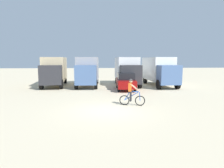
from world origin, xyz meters
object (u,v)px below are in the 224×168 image
Objects in this scene: box_truck_avon_van at (127,70)px; cyclist_orange_shirt at (131,93)px; box_truck_tan_camper at (54,70)px; box_truck_grey_hauler at (88,70)px; sedan_parked at (126,81)px; box_truck_white_box at (159,70)px.

cyclist_orange_shirt is (-1.18, -10.49, -1.03)m from box_truck_avon_van.
box_truck_tan_camper is 1.02× the size of box_truck_grey_hauler.
sedan_parked is at bearing 85.46° from cyclist_orange_shirt.
box_truck_tan_camper is at bearing 176.37° from box_truck_white_box.
box_truck_avon_van is 10.61m from cyclist_orange_shirt.
sedan_parked is 2.34× the size of cyclist_orange_shirt.
box_truck_tan_camper reaches higher than sedan_parked.
box_truck_white_box is (8.40, -0.50, 0.00)m from box_truck_grey_hauler.
box_truck_grey_hauler is at bearing 176.61° from box_truck_white_box.
sedan_parked is (-4.37, -2.81, -0.99)m from box_truck_white_box.
box_truck_grey_hauler is 1.00× the size of box_truck_avon_van.
cyclist_orange_shirt is (-4.91, -9.69, -1.03)m from box_truck_white_box.
sedan_parked is at bearing -99.99° from box_truck_avon_van.
box_truck_grey_hauler is 0.99× the size of box_truck_white_box.
box_truck_tan_camper is 12.87m from cyclist_orange_shirt.
sedan_parked is at bearing -39.36° from box_truck_grey_hauler.
box_truck_white_box reaches higher than cyclist_orange_shirt.
box_truck_tan_camper and box_truck_white_box have the same top height.
cyclist_orange_shirt is (3.49, -10.19, -1.03)m from box_truck_grey_hauler.
box_truck_grey_hauler is 4.68m from box_truck_avon_van.
box_truck_grey_hauler and box_truck_avon_van have the same top height.
box_truck_avon_van is at bearing 167.89° from box_truck_white_box.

